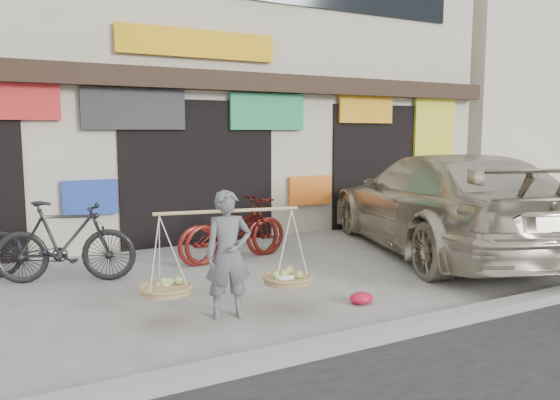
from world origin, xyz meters
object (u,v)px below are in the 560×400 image
bike_1 (65,242)px  bike_2 (230,230)px  bike_3 (236,230)px  suv (441,203)px  street_vendor (228,260)px

bike_1 → bike_2: 2.56m
bike_3 → suv: suv is taller
bike_1 → bike_2: (2.56, 0.11, -0.07)m
bike_1 → bike_3: bike_1 is taller
bike_1 → suv: size_ratio=0.30×
bike_1 → bike_3: bearing=-67.0°
street_vendor → bike_2: street_vendor is taller
street_vendor → bike_2: bearing=77.4°
street_vendor → bike_1: 2.84m
street_vendor → bike_3: street_vendor is taller
street_vendor → bike_2: size_ratio=1.01×
bike_1 → street_vendor: bearing=-128.7°
street_vendor → bike_2: 2.79m
street_vendor → bike_3: 2.83m
bike_1 → bike_3: (2.67, 0.11, -0.07)m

